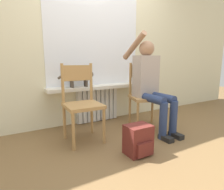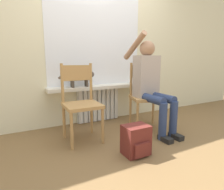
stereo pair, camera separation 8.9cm
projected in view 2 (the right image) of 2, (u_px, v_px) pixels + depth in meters
ground_plane at (140, 149)px, 2.12m from camera, size 12.00×12.00×0.00m
wall_with_window at (95, 37)px, 2.94m from camera, size 7.00×0.06×2.70m
radiator at (98, 104)px, 3.07m from camera, size 0.71×0.08×0.55m
windowsill at (100, 87)px, 2.95m from camera, size 1.62×0.25×0.05m
window_glass at (96, 40)px, 2.92m from camera, size 1.56×0.01×1.39m
chair_left at (81, 102)px, 2.30m from camera, size 0.43×0.43×0.95m
chair_right at (146, 95)px, 2.75m from camera, size 0.54×0.54×0.95m
person at (151, 81)px, 2.60m from camera, size 0.36×1.01×1.38m
cat at (80, 76)px, 2.74m from camera, size 0.54×0.13×0.26m
backpack at (136, 140)px, 1.97m from camera, size 0.27×0.24×0.32m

